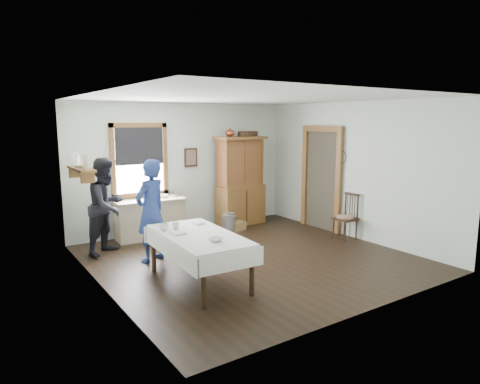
{
  "coord_description": "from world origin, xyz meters",
  "views": [
    {
      "loc": [
        -4.08,
        -5.76,
        2.33
      ],
      "look_at": [
        -0.02,
        0.3,
        1.11
      ],
      "focal_mm": 32.0,
      "sensor_mm": 36.0,
      "label": 1
    }
  ],
  "objects_px": {
    "china_hutch": "(241,181)",
    "wicker_basket": "(238,226)",
    "dining_table": "(199,259)",
    "work_counter": "(150,219)",
    "pail": "(229,223)",
    "figure_dark": "(107,209)",
    "spindle_chair": "(345,216)",
    "woman_blue": "(151,215)"
  },
  "relations": [
    {
      "from": "china_hutch",
      "to": "wicker_basket",
      "type": "bearing_deg",
      "value": -133.56
    },
    {
      "from": "china_hutch",
      "to": "dining_table",
      "type": "xyz_separation_m",
      "value": [
        -2.51,
        -2.66,
        -0.63
      ]
    },
    {
      "from": "work_counter",
      "to": "wicker_basket",
      "type": "height_order",
      "value": "work_counter"
    },
    {
      "from": "pail",
      "to": "wicker_basket",
      "type": "distance_m",
      "value": 0.21
    },
    {
      "from": "dining_table",
      "to": "work_counter",
      "type": "bearing_deg",
      "value": 82.66
    },
    {
      "from": "figure_dark",
      "to": "china_hutch",
      "type": "bearing_deg",
      "value": -28.28
    },
    {
      "from": "work_counter",
      "to": "pail",
      "type": "height_order",
      "value": "work_counter"
    },
    {
      "from": "spindle_chair",
      "to": "pail",
      "type": "height_order",
      "value": "spindle_chair"
    },
    {
      "from": "wicker_basket",
      "to": "spindle_chair",
      "type": "bearing_deg",
      "value": -51.98
    },
    {
      "from": "pail",
      "to": "woman_blue",
      "type": "distance_m",
      "value": 2.41
    },
    {
      "from": "china_hutch",
      "to": "spindle_chair",
      "type": "bearing_deg",
      "value": -69.04
    },
    {
      "from": "dining_table",
      "to": "wicker_basket",
      "type": "height_order",
      "value": "dining_table"
    },
    {
      "from": "spindle_chair",
      "to": "figure_dark",
      "type": "bearing_deg",
      "value": 155.15
    },
    {
      "from": "wicker_basket",
      "to": "figure_dark",
      "type": "distance_m",
      "value": 2.88
    },
    {
      "from": "spindle_chair",
      "to": "wicker_basket",
      "type": "bearing_deg",
      "value": 125.7
    },
    {
      "from": "dining_table",
      "to": "woman_blue",
      "type": "xyz_separation_m",
      "value": [
        -0.18,
        1.33,
        0.43
      ]
    },
    {
      "from": "work_counter",
      "to": "figure_dark",
      "type": "distance_m",
      "value": 1.17
    },
    {
      "from": "work_counter",
      "to": "spindle_chair",
      "type": "distance_m",
      "value": 3.88
    },
    {
      "from": "woman_blue",
      "to": "figure_dark",
      "type": "bearing_deg",
      "value": -85.6
    },
    {
      "from": "spindle_chair",
      "to": "wicker_basket",
      "type": "height_order",
      "value": "spindle_chair"
    },
    {
      "from": "dining_table",
      "to": "spindle_chair",
      "type": "relative_size",
      "value": 2.0
    },
    {
      "from": "work_counter",
      "to": "china_hutch",
      "type": "distance_m",
      "value": 2.24
    },
    {
      "from": "pail",
      "to": "figure_dark",
      "type": "xyz_separation_m",
      "value": [
        -2.6,
        -0.08,
        0.62
      ]
    },
    {
      "from": "wicker_basket",
      "to": "figure_dark",
      "type": "height_order",
      "value": "figure_dark"
    },
    {
      "from": "work_counter",
      "to": "figure_dark",
      "type": "relative_size",
      "value": 0.88
    },
    {
      "from": "china_hutch",
      "to": "woman_blue",
      "type": "distance_m",
      "value": 3.0
    },
    {
      "from": "dining_table",
      "to": "wicker_basket",
      "type": "distance_m",
      "value": 3.1
    },
    {
      "from": "china_hutch",
      "to": "pail",
      "type": "distance_m",
      "value": 1.07
    },
    {
      "from": "work_counter",
      "to": "spindle_chair",
      "type": "bearing_deg",
      "value": -31.36
    },
    {
      "from": "work_counter",
      "to": "china_hutch",
      "type": "bearing_deg",
      "value": 3.25
    },
    {
      "from": "china_hutch",
      "to": "work_counter",
      "type": "bearing_deg",
      "value": 175.89
    },
    {
      "from": "china_hutch",
      "to": "figure_dark",
      "type": "height_order",
      "value": "china_hutch"
    },
    {
      "from": "figure_dark",
      "to": "dining_table",
      "type": "bearing_deg",
      "value": -110.34
    },
    {
      "from": "china_hutch",
      "to": "dining_table",
      "type": "relative_size",
      "value": 1.08
    },
    {
      "from": "dining_table",
      "to": "wicker_basket",
      "type": "relative_size",
      "value": 5.9
    },
    {
      "from": "china_hutch",
      "to": "figure_dark",
      "type": "relative_size",
      "value": 1.26
    },
    {
      "from": "work_counter",
      "to": "figure_dark",
      "type": "bearing_deg",
      "value": -150.3
    },
    {
      "from": "wicker_basket",
      "to": "pail",
      "type": "bearing_deg",
      "value": 167.3
    },
    {
      "from": "china_hutch",
      "to": "woman_blue",
      "type": "height_order",
      "value": "china_hutch"
    },
    {
      "from": "china_hutch",
      "to": "pail",
      "type": "bearing_deg",
      "value": -148.68
    },
    {
      "from": "figure_dark",
      "to": "woman_blue",
      "type": "bearing_deg",
      "value": -98.04
    },
    {
      "from": "dining_table",
      "to": "spindle_chair",
      "type": "height_order",
      "value": "spindle_chair"
    }
  ]
}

